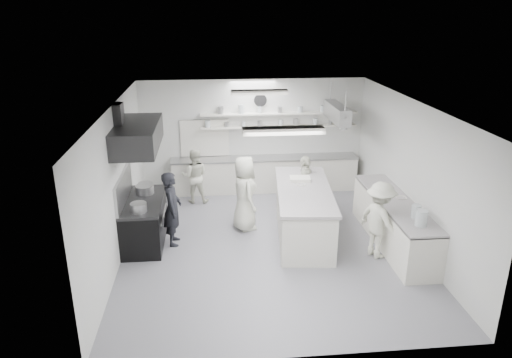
{
  "coord_description": "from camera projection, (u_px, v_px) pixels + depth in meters",
  "views": [
    {
      "loc": [
        -1.14,
        -9.01,
        4.76
      ],
      "look_at": [
        -0.2,
        0.6,
        1.27
      ],
      "focal_mm": 33.42,
      "sensor_mm": 36.0,
      "label": 1
    }
  ],
  "objects": [
    {
      "name": "wall_right",
      "position": [
        411.0,
        173.0,
        9.92
      ],
      "size": [
        0.04,
        7.0,
        3.0
      ],
      "primitive_type": "cube",
      "color": "silver",
      "rests_on": "floor"
    },
    {
      "name": "shelf_upper",
      "position": [
        279.0,
        113.0,
        12.66
      ],
      "size": [
        4.2,
        0.26,
        0.04
      ],
      "primitive_type": "cube",
      "color": "silver",
      "rests_on": "wall_back"
    },
    {
      "name": "cook_island_left",
      "position": [
        244.0,
        193.0,
        10.62
      ],
      "size": [
        0.73,
        0.94,
        1.71
      ],
      "primitive_type": "imported",
      "rotation": [
        0.0,
        0.0,
        1.83
      ],
      "color": "beige",
      "rests_on": "floor"
    },
    {
      "name": "cook_right",
      "position": [
        379.0,
        220.0,
        9.42
      ],
      "size": [
        0.95,
        1.17,
        1.58
      ],
      "primitive_type": "imported",
      "rotation": [
        0.0,
        0.0,
        1.99
      ],
      "color": "beige",
      "rests_on": "floor"
    },
    {
      "name": "stove",
      "position": [
        145.0,
        222.0,
        10.14
      ],
      "size": [
        0.8,
        1.8,
        0.9
      ],
      "primitive_type": "cube",
      "color": "black",
      "rests_on": "floor"
    },
    {
      "name": "wall_front",
      "position": [
        300.0,
        266.0,
        6.37
      ],
      "size": [
        6.0,
        0.04,
        3.0
      ],
      "primitive_type": "cube",
      "color": "silver",
      "rests_on": "floor"
    },
    {
      "name": "light_fixture_front",
      "position": [
        283.0,
        130.0,
        7.47
      ],
      "size": [
        1.3,
        0.25,
        0.1
      ],
      "primitive_type": "cube",
      "color": "silver",
      "rests_on": "ceiling"
    },
    {
      "name": "prep_island",
      "position": [
        303.0,
        213.0,
        10.4
      ],
      "size": [
        1.35,
        2.95,
        1.05
      ],
      "primitive_type": "cube",
      "rotation": [
        0.0,
        0.0,
        -0.1
      ],
      "color": "silver",
      "rests_on": "floor"
    },
    {
      "name": "stove_pot",
      "position": [
        145.0,
        190.0,
        10.31
      ],
      "size": [
        0.39,
        0.39,
        0.23
      ],
      "primitive_type": "cylinder",
      "color": "#A2A2A2",
      "rests_on": "stove"
    },
    {
      "name": "exhaust_hood",
      "position": [
        137.0,
        136.0,
        9.49
      ],
      "size": [
        0.85,
        2.0,
        0.5
      ],
      "primitive_type": "cube",
      "color": "#262626",
      "rests_on": "wall_left"
    },
    {
      "name": "wall_back",
      "position": [
        253.0,
        135.0,
        12.92
      ],
      "size": [
        6.0,
        0.04,
        3.0
      ],
      "primitive_type": "cube",
      "color": "silver",
      "rests_on": "floor"
    },
    {
      "name": "back_counter",
      "position": [
        265.0,
        174.0,
        13.02
      ],
      "size": [
        5.0,
        0.6,
        0.92
      ],
      "primitive_type": "cube",
      "color": "silver",
      "rests_on": "floor"
    },
    {
      "name": "wall_left",
      "position": [
        117.0,
        183.0,
        9.37
      ],
      "size": [
        0.04,
        7.0,
        3.0
      ],
      "primitive_type": "cube",
      "color": "silver",
      "rests_on": "floor"
    },
    {
      "name": "pot_rack",
      "position": [
        337.0,
        113.0,
        11.8
      ],
      "size": [
        0.3,
        1.6,
        0.4
      ],
      "primitive_type": "cube",
      "color": "#A2A2A2",
      "rests_on": "ceiling"
    },
    {
      "name": "cook_back",
      "position": [
        195.0,
        176.0,
        12.14
      ],
      "size": [
        0.73,
        0.59,
        1.41
      ],
      "primitive_type": "imported",
      "rotation": [
        0.0,
        0.0,
        -3.22
      ],
      "color": "beige",
      "rests_on": "floor"
    },
    {
      "name": "cook_island_right",
      "position": [
        305.0,
        186.0,
        11.34
      ],
      "size": [
        0.71,
        0.95,
        1.5
      ],
      "primitive_type": "imported",
      "rotation": [
        0.0,
        0.0,
        -2.02
      ],
      "color": "beige",
      "rests_on": "floor"
    },
    {
      "name": "wall_clock",
      "position": [
        260.0,
        100.0,
        12.58
      ],
      "size": [
        0.32,
        0.05,
        0.32
      ],
      "primitive_type": "cylinder",
      "rotation": [
        1.57,
        0.0,
        0.0
      ],
      "color": "silver",
      "rests_on": "wall_back"
    },
    {
      "name": "ceiling",
      "position": [
        269.0,
        104.0,
        9.13
      ],
      "size": [
        6.0,
        7.0,
        0.02
      ],
      "primitive_type": "cube",
      "color": "white",
      "rests_on": "wall_back"
    },
    {
      "name": "cook_stove",
      "position": [
        172.0,
        209.0,
        9.94
      ],
      "size": [
        0.38,
        0.59,
        1.6
      ],
      "primitive_type": "imported",
      "rotation": [
        0.0,
        0.0,
        1.57
      ],
      "color": "black",
      "rests_on": "floor"
    },
    {
      "name": "floor",
      "position": [
        268.0,
        245.0,
        10.16
      ],
      "size": [
        6.0,
        7.0,
        0.02
      ],
      "primitive_type": "cube",
      "color": "gray",
      "rests_on": "ground"
    },
    {
      "name": "right_counter",
      "position": [
        394.0,
        223.0,
        10.05
      ],
      "size": [
        0.74,
        3.3,
        0.94
      ],
      "primitive_type": "cube",
      "color": "silver",
      "rests_on": "floor"
    },
    {
      "name": "pass_through_window",
      "position": [
        205.0,
        138.0,
        12.8
      ],
      "size": [
        1.3,
        0.04,
        1.0
      ],
      "primitive_type": "cube",
      "color": "black",
      "rests_on": "wall_back"
    },
    {
      "name": "bowl_island_b",
      "position": [
        301.0,
        185.0,
        10.43
      ],
      "size": [
        0.25,
        0.25,
        0.07
      ],
      "primitive_type": "imported",
      "rotation": [
        0.0,
        0.0,
        0.19
      ],
      "color": "silver",
      "rests_on": "prep_island"
    },
    {
      "name": "shelf_lower",
      "position": [
        279.0,
        126.0,
        12.78
      ],
      "size": [
        4.2,
        0.26,
        0.04
      ],
      "primitive_type": "cube",
      "color": "silver",
      "rests_on": "wall_back"
    },
    {
      "name": "bowl_island_a",
      "position": [
        303.0,
        180.0,
        10.77
      ],
      "size": [
        0.33,
        0.33,
        0.07
      ],
      "primitive_type": "imported",
      "rotation": [
        0.0,
        0.0,
        -0.25
      ],
      "color": "#A2A2A2",
      "rests_on": "prep_island"
    },
    {
      "name": "light_fixture_rear",
      "position": [
        259.0,
        92.0,
        10.84
      ],
      "size": [
        1.3,
        0.25,
        0.1
      ],
      "primitive_type": "cube",
      "color": "silver",
      "rests_on": "ceiling"
    },
    {
      "name": "bowl_right",
      "position": [
        401.0,
        198.0,
        10.03
      ],
      "size": [
        0.25,
        0.25,
        0.06
      ],
      "primitive_type": "imported",
      "rotation": [
        0.0,
        0.0,
        -0.14
      ],
      "color": "silver",
      "rests_on": "right_counter"
    }
  ]
}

